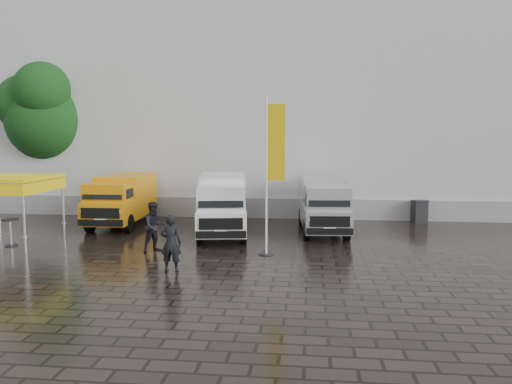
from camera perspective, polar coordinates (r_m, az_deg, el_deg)
ground at (r=17.02m, az=1.08°, el=-7.42°), size 120.00×120.00×0.00m
exhibition_hall at (r=32.52m, az=7.23°, el=9.80°), size 44.00×16.00×12.00m
hall_plinth at (r=24.68m, az=7.37°, el=-1.94°), size 44.00×0.15×1.00m
van_yellow at (r=23.39m, az=-15.12°, el=-1.00°), size 2.02×4.97×2.27m
van_white at (r=20.63m, az=-3.87°, el=-1.58°), size 2.70×5.78×2.41m
van_silver at (r=21.37m, az=7.62°, el=-1.48°), size 2.18×5.44×2.30m
canopy_tent at (r=20.59m, az=-26.51°, el=1.14°), size 2.95×2.95×2.60m
flagpole at (r=16.92m, az=1.83°, el=2.85°), size 0.88×0.50×5.36m
tree at (r=29.10m, az=-22.56°, el=8.15°), size 4.50×4.50×8.08m
cocktail_table at (r=20.69m, az=-26.23°, el=-4.19°), size 0.60×0.60×1.00m
wheelie_bin at (r=24.76m, az=18.17°, el=-2.11°), size 0.76×0.76×1.07m
person_front at (r=15.24m, az=-9.71°, el=-5.76°), size 0.65×0.44×1.77m
person_tent at (r=18.02m, az=-11.53°, el=-3.90°), size 1.08×1.07×1.77m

